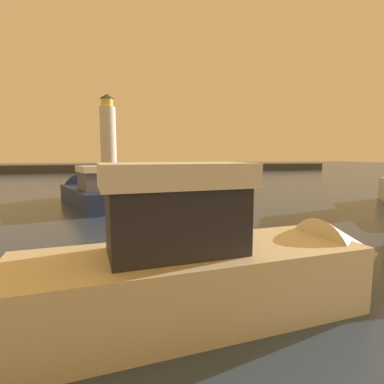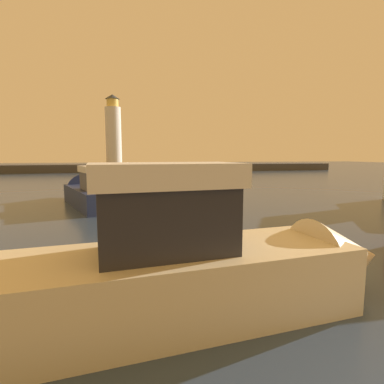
{
  "view_description": "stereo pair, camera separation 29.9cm",
  "coord_description": "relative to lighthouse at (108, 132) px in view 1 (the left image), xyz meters",
  "views": [
    {
      "loc": [
        -5.04,
        -1.01,
        3.17
      ],
      "look_at": [
        -1.78,
        12.73,
        1.45
      ],
      "focal_mm": 28.18,
      "sensor_mm": 36.0,
      "label": 1
    },
    {
      "loc": [
        -4.75,
        -1.08,
        3.17
      ],
      "look_at": [
        -1.78,
        12.73,
        1.45
      ],
      "focal_mm": 28.18,
      "sensor_mm": 36.0,
      "label": 2
    }
  ],
  "objects": [
    {
      "name": "motorboat_1",
      "position": [
        4.32,
        -55.49,
        -6.76
      ],
      "size": [
        8.43,
        2.91,
        3.3
      ],
      "color": "beige",
      "rests_on": "ground_plane"
    },
    {
      "name": "motorboat_4",
      "position": [
        -0.05,
        -40.23,
        -6.96
      ],
      "size": [
        5.28,
        9.13,
        3.14
      ],
      "color": "#1E284C",
      "rests_on": "ground_plane"
    },
    {
      "name": "breakwater",
      "position": [
        7.18,
        0.0,
        -7.03
      ],
      "size": [
        76.59,
        5.93,
        1.42
      ],
      "primitive_type": "cube",
      "color": "#423F3D",
      "rests_on": "ground_plane"
    },
    {
      "name": "lighthouse",
      "position": [
        0.0,
        0.0,
        0.0
      ],
      "size": [
        2.97,
        2.97,
        13.33
      ],
      "color": "silver",
      "rests_on": "breakwater"
    },
    {
      "name": "ground_plane",
      "position": [
        7.18,
        -30.01,
        -7.74
      ],
      "size": [
        220.0,
        220.0,
        0.0
      ],
      "primitive_type": "plane",
      "color": "#2D3D51"
    }
  ]
}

